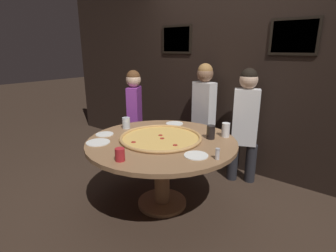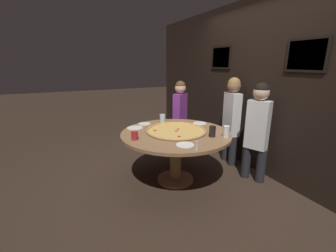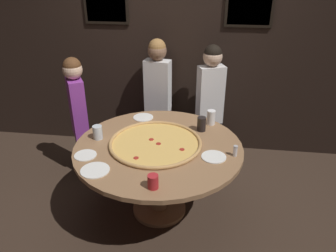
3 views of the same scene
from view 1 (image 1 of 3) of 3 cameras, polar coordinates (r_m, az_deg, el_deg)
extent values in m
plane|color=#38281E|center=(2.98, -1.28, -16.58)|extent=(24.00, 24.00, 0.00)
cube|color=black|center=(3.65, 12.52, 11.05)|extent=(6.40, 0.06, 2.60)
cube|color=black|center=(4.02, 1.85, 18.32)|extent=(0.52, 0.02, 0.40)
cube|color=#936B5B|center=(4.01, 1.80, 18.33)|extent=(0.46, 0.01, 0.34)
cube|color=black|center=(3.32, 25.71, 17.15)|extent=(0.52, 0.02, 0.40)
cube|color=#B2A893|center=(3.32, 25.69, 17.15)|extent=(0.46, 0.01, 0.34)
cylinder|color=#936B47|center=(2.65, -1.38, -3.44)|extent=(1.51, 1.51, 0.04)
cylinder|color=#936B47|center=(2.80, -1.33, -10.58)|extent=(0.16, 0.16, 0.70)
cylinder|color=#936B47|center=(2.96, -1.28, -16.26)|extent=(0.52, 0.52, 0.04)
cylinder|color=#EAB75B|center=(2.68, -1.60, -2.66)|extent=(0.80, 0.80, 0.01)
torus|color=tan|center=(2.67, -1.60, -2.46)|extent=(0.84, 0.84, 0.03)
cylinder|color=#A8281E|center=(2.56, -7.52, -3.50)|extent=(0.04, 0.04, 0.00)
cylinder|color=#A8281E|center=(2.65, -1.36, -2.69)|extent=(0.04, 0.04, 0.00)
cylinder|color=#A8281E|center=(2.47, 1.58, -4.18)|extent=(0.04, 0.04, 0.00)
cylinder|color=#A8281E|center=(2.74, -1.65, -2.01)|extent=(0.04, 0.04, 0.00)
cylinder|color=#B22328|center=(2.18, -10.42, -6.14)|extent=(0.08, 0.08, 0.11)
cylinder|color=white|center=(2.78, 12.44, -0.83)|extent=(0.08, 0.08, 0.15)
cylinder|color=black|center=(2.69, 9.30, -1.33)|extent=(0.09, 0.09, 0.14)
cylinder|color=silver|center=(3.04, -9.10, 0.66)|extent=(0.09, 0.09, 0.13)
cylinder|color=white|center=(2.27, 6.13, -6.39)|extent=(0.21, 0.21, 0.01)
cylinder|color=white|center=(2.88, -13.64, -1.75)|extent=(0.19, 0.19, 0.01)
cylinder|color=white|center=(3.20, 1.43, 0.54)|extent=(0.21, 0.21, 0.01)
cylinder|color=white|center=(2.65, -14.97, -3.47)|extent=(0.23, 0.23, 0.01)
cylinder|color=silver|center=(2.22, 10.70, -6.13)|extent=(0.04, 0.04, 0.08)
cylinder|color=#B7B7BC|center=(2.20, 10.77, -4.97)|extent=(0.04, 0.04, 0.01)
cylinder|color=#232328|center=(3.75, -7.39, -5.38)|extent=(0.17, 0.17, 0.47)
cylinder|color=#232328|center=(3.94, -6.62, -4.26)|extent=(0.17, 0.17, 0.47)
cube|color=purple|center=(3.68, -7.29, 3.34)|extent=(0.27, 0.32, 0.65)
sphere|color=beige|center=(3.61, -7.54, 9.96)|extent=(0.20, 0.20, 0.20)
sphere|color=brown|center=(3.60, -7.57, 10.52)|extent=(0.19, 0.19, 0.19)
cylinder|color=#232328|center=(3.71, 8.75, -5.41)|extent=(0.15, 0.15, 0.50)
cylinder|color=#232328|center=(3.85, 6.16, -4.51)|extent=(0.15, 0.15, 0.50)
cube|color=white|center=(3.60, 7.79, 3.93)|extent=(0.32, 0.21, 0.70)
sphere|color=#8C664C|center=(3.53, 8.08, 11.18)|extent=(0.22, 0.22, 0.22)
sphere|color=#9E703D|center=(3.53, 8.11, 11.79)|extent=(0.20, 0.20, 0.20)
cylinder|color=#232328|center=(3.47, 17.54, -7.72)|extent=(0.17, 0.17, 0.49)
cylinder|color=#232328|center=(3.47, 13.89, -7.45)|extent=(0.17, 0.17, 0.49)
cube|color=white|center=(3.28, 16.51, 1.81)|extent=(0.33, 0.26, 0.68)
sphere|color=beige|center=(3.20, 17.17, 9.59)|extent=(0.21, 0.21, 0.21)
sphere|color=black|center=(3.20, 17.22, 10.24)|extent=(0.19, 0.19, 0.19)
camera|label=2|loc=(1.17, 99.65, -0.90)|focal=24.00mm
camera|label=3|loc=(1.44, -85.85, 27.03)|focal=35.00mm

